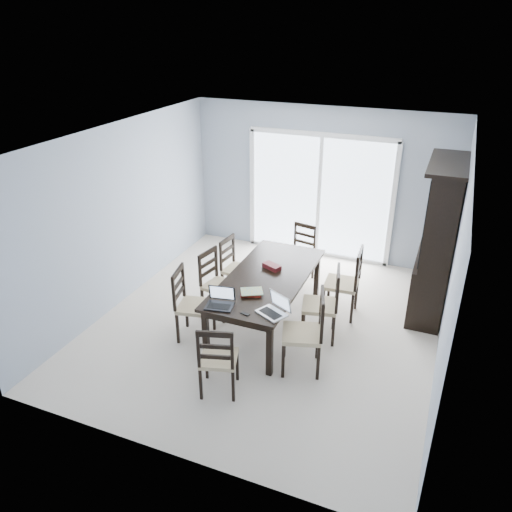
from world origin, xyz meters
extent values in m
plane|color=beige|center=(0.00, 0.00, 0.00)|extent=(5.00, 5.00, 0.00)
plane|color=white|center=(0.00, 0.00, 2.60)|extent=(5.00, 5.00, 0.00)
cube|color=#8F9AAB|center=(0.00, 2.50, 1.30)|extent=(4.50, 0.02, 2.60)
cube|color=#8F9AAB|center=(-2.25, 0.00, 1.30)|extent=(0.02, 5.00, 2.60)
cube|color=#8F9AAB|center=(2.25, 0.00, 1.30)|extent=(0.02, 5.00, 2.60)
cube|color=gray|center=(0.00, 3.50, -0.05)|extent=(4.50, 2.00, 0.10)
cube|color=#99999E|center=(0.00, 4.50, 0.55)|extent=(4.50, 0.06, 1.10)
cube|color=black|center=(0.00, 0.00, 0.73)|extent=(1.00, 2.20, 0.04)
cube|color=black|center=(0.00, 0.00, 0.67)|extent=(0.88, 2.08, 0.10)
cube|color=black|center=(-0.42, -1.00, 0.34)|extent=(0.07, 0.07, 0.69)
cube|color=black|center=(0.42, -1.00, 0.34)|extent=(0.07, 0.07, 0.69)
cube|color=black|center=(-0.42, 1.00, 0.34)|extent=(0.07, 0.07, 0.69)
cube|color=black|center=(0.42, 1.00, 0.34)|extent=(0.07, 0.07, 0.69)
cube|color=black|center=(2.01, 1.25, 0.42)|extent=(0.45, 1.30, 0.85)
cube|color=black|center=(2.04, 1.25, 1.50)|extent=(0.38, 1.30, 1.30)
cube|color=black|center=(2.01, 1.25, 2.17)|extent=(0.50, 1.38, 0.05)
cube|color=black|center=(1.84, 0.83, 1.50)|extent=(0.02, 0.36, 1.18)
cube|color=black|center=(1.84, 1.25, 1.50)|extent=(0.02, 0.36, 1.18)
cube|color=black|center=(1.84, 1.67, 1.50)|extent=(0.02, 0.36, 1.18)
cube|color=silver|center=(0.00, 2.48, 1.05)|extent=(2.40, 0.02, 2.10)
cube|color=white|center=(0.00, 2.46, 2.14)|extent=(2.52, 0.05, 0.08)
cube|color=white|center=(0.00, 2.46, 1.05)|extent=(0.06, 0.05, 2.10)
cube|color=white|center=(0.00, 2.46, 0.03)|extent=(2.52, 0.05, 0.05)
cube|color=black|center=(-0.99, -0.48, 0.22)|extent=(0.04, 0.04, 0.44)
cube|color=black|center=(-0.91, -0.85, 0.22)|extent=(0.04, 0.04, 0.44)
cube|color=black|center=(-0.61, -0.40, 0.22)|extent=(0.04, 0.04, 0.44)
cube|color=black|center=(-0.54, -0.77, 0.22)|extent=(0.04, 0.04, 0.44)
cube|color=tan|center=(-0.76, -0.63, 0.46)|extent=(0.50, 0.50, 0.05)
cube|color=black|center=(-0.86, 0.23, 0.21)|extent=(0.04, 0.04, 0.42)
cube|color=black|center=(-0.93, -0.13, 0.21)|extent=(0.04, 0.04, 0.42)
cube|color=black|center=(-0.50, 0.16, 0.21)|extent=(0.04, 0.04, 0.42)
cube|color=black|center=(-0.57, -0.20, 0.21)|extent=(0.04, 0.04, 0.42)
cube|color=tan|center=(-0.71, 0.02, 0.44)|extent=(0.48, 0.48, 0.05)
cube|color=black|center=(-0.84, 0.79, 0.20)|extent=(0.04, 0.04, 0.41)
cube|color=black|center=(-0.88, 0.43, 0.20)|extent=(0.04, 0.04, 0.41)
cube|color=black|center=(-0.48, 0.74, 0.20)|extent=(0.04, 0.04, 0.41)
cube|color=black|center=(-0.53, 0.39, 0.20)|extent=(0.04, 0.04, 0.41)
cube|color=tan|center=(-0.68, 0.59, 0.43)|extent=(0.44, 0.44, 0.05)
cube|color=black|center=(0.98, -0.87, 0.23)|extent=(0.05, 0.05, 0.46)
cube|color=black|center=(0.86, -0.48, 0.23)|extent=(0.05, 0.05, 0.46)
cube|color=black|center=(0.59, -0.99, 0.23)|extent=(0.05, 0.05, 0.46)
cube|color=black|center=(0.47, -0.60, 0.23)|extent=(0.05, 0.05, 0.46)
cube|color=tan|center=(0.72, -0.73, 0.49)|extent=(0.56, 0.56, 0.05)
cube|color=black|center=(0.98, -0.16, 0.22)|extent=(0.04, 0.04, 0.45)
cube|color=black|center=(0.88, 0.23, 0.22)|extent=(0.04, 0.04, 0.45)
cube|color=black|center=(0.59, -0.25, 0.22)|extent=(0.04, 0.04, 0.45)
cube|color=black|center=(0.50, 0.13, 0.22)|extent=(0.04, 0.04, 0.45)
cube|color=tan|center=(0.74, -0.01, 0.48)|extent=(0.53, 0.53, 0.05)
cube|color=black|center=(1.08, 0.47, 0.23)|extent=(0.04, 0.04, 0.46)
cube|color=black|center=(1.06, 0.87, 0.23)|extent=(0.04, 0.04, 0.46)
cube|color=black|center=(0.68, 0.44, 0.23)|extent=(0.04, 0.04, 0.46)
cube|color=black|center=(0.65, 0.85, 0.23)|extent=(0.04, 0.04, 0.46)
cube|color=tan|center=(0.87, 0.66, 0.48)|extent=(0.47, 0.47, 0.05)
cube|color=black|center=(-0.13, -1.69, 0.20)|extent=(0.04, 0.04, 0.41)
cube|color=black|center=(0.21, -1.58, 0.20)|extent=(0.04, 0.04, 0.41)
cube|color=black|center=(-0.24, -1.34, 0.20)|extent=(0.04, 0.04, 0.41)
cube|color=black|center=(0.11, -1.24, 0.20)|extent=(0.04, 0.04, 0.41)
cube|color=tan|center=(-0.01, -1.46, 0.43)|extent=(0.50, 0.50, 0.05)
cube|color=black|center=(0.21, 1.55, 0.20)|extent=(0.04, 0.04, 0.40)
cube|color=black|center=(-0.14, 1.62, 0.20)|extent=(0.04, 0.04, 0.40)
cube|color=black|center=(0.13, 1.20, 0.20)|extent=(0.04, 0.04, 0.40)
cube|color=black|center=(-0.22, 1.27, 0.20)|extent=(0.04, 0.04, 0.40)
cube|color=tan|center=(0.00, 1.41, 0.43)|extent=(0.47, 0.47, 0.05)
cube|color=black|center=(-0.25, -0.94, 0.76)|extent=(0.36, 0.28, 0.02)
cube|color=silver|center=(-0.25, -0.94, 0.87)|extent=(0.29, 0.09, 0.17)
cube|color=#B3B3B5|center=(0.38, -0.85, 0.76)|extent=(0.41, 0.36, 0.02)
cube|color=silver|center=(0.38, -0.85, 0.88)|extent=(0.28, 0.17, 0.18)
cube|color=maroon|center=(-0.02, -0.51, 0.77)|extent=(0.30, 0.26, 0.03)
cube|color=gold|center=(-0.01, -0.51, 0.79)|extent=(0.33, 0.31, 0.01)
cube|color=black|center=(0.10, -0.97, 0.76)|extent=(0.11, 0.07, 0.01)
cube|color=#450D17|center=(-0.03, 0.24, 0.78)|extent=(0.28, 0.22, 0.06)
cube|color=brown|center=(-0.89, 3.70, 0.42)|extent=(1.85, 1.69, 0.83)
cube|color=gray|center=(-0.89, 3.70, 0.86)|extent=(1.90, 1.75, 0.06)
camera|label=1|loc=(2.08, -5.48, 3.88)|focal=35.00mm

